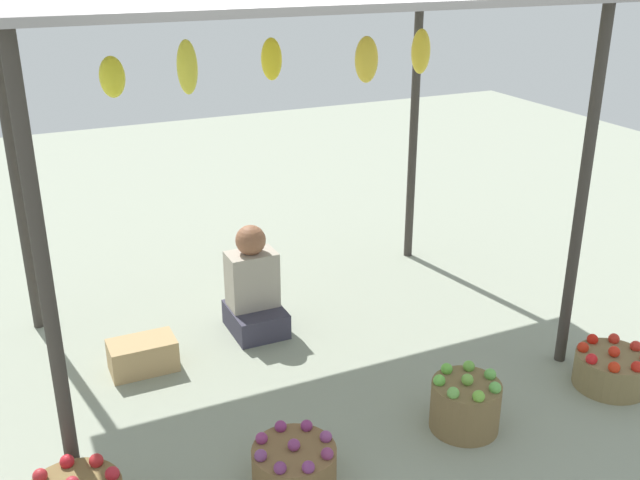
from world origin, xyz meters
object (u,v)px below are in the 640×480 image
Objects in this scene: basket_green_apples at (465,404)px; basket_red_tomatoes at (611,369)px; vendor_person at (254,291)px; basket_purple_onions at (294,465)px; wooden_crate_near_vendor at (143,355)px.

basket_green_apples is 1.07m from basket_red_tomatoes.
vendor_person reaches higher than basket_purple_onions.
basket_purple_onions is (-0.38, -1.61, -0.19)m from vendor_person.
basket_green_apples reaches higher than wooden_crate_near_vendor.
vendor_person is at bearing 76.79° from basket_purple_onions.
basket_purple_onions is 2.13m from basket_red_tomatoes.
basket_purple_onions is at bearing 179.97° from basket_red_tomatoes.
basket_red_tomatoes reaches higher than basket_purple_onions.
vendor_person is at bearing 137.35° from basket_red_tomatoes.
basket_red_tomatoes is 2.94m from wooden_crate_near_vendor.
wooden_crate_near_vendor is (-2.59, 1.40, -0.01)m from basket_red_tomatoes.
basket_green_apples is at bearing -66.76° from vendor_person.
basket_red_tomatoes is at bearing -1.52° from basket_green_apples.
basket_red_tomatoes is at bearing -28.48° from wooden_crate_near_vendor.
vendor_person is 1.99× the size of basket_green_apples.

